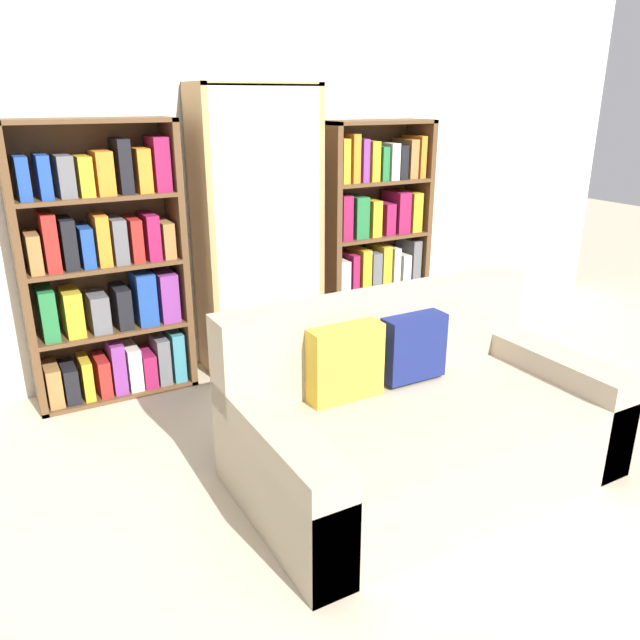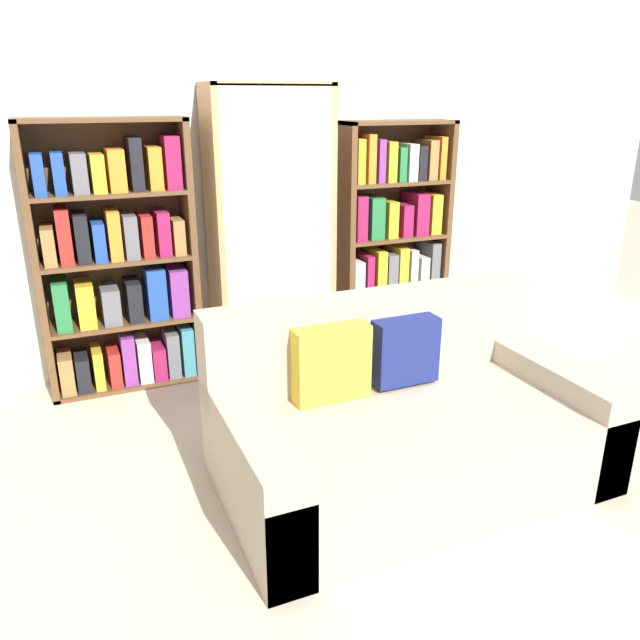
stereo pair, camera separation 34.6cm
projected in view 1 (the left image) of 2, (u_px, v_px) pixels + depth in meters
The scene contains 7 objects.
ground_plane at pixel (528, 550), 2.53m from camera, with size 16.00×16.00×0.00m, color beige.
wall_back at pixel (264, 158), 4.13m from camera, with size 6.49×0.06×2.70m.
couch at pixel (417, 419), 2.99m from camera, with size 1.75×0.98×0.83m.
bookshelf_left at pixel (107, 272), 3.65m from camera, with size 0.93×0.32×1.63m.
display_cabinet at pixel (258, 233), 4.03m from camera, with size 0.78×0.36×1.82m.
bookshelf_right at pixel (373, 239), 4.51m from camera, with size 0.81×0.32×1.58m.
wine_bottle at pixel (373, 360), 4.00m from camera, with size 0.07×0.07×0.34m.
Camera 1 is at (-1.75, -1.39, 1.74)m, focal length 35.00 mm.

